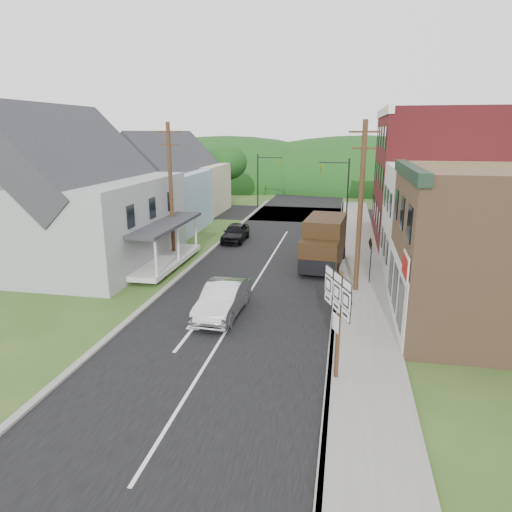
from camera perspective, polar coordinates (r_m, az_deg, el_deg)
The scene contains 25 objects.
ground at distance 22.62m, azimuth -1.98°, elevation -6.54°, with size 120.00×120.00×0.00m, color #2D4719.
road at distance 31.95m, azimuth 2.07°, elevation 0.03°, with size 9.00×90.00×0.02m, color black.
cross_road at distance 48.42m, azimuth 5.27°, elevation 5.25°, with size 60.00×9.00×0.02m, color black.
sidewalk_right at distance 29.66m, azimuth 12.77°, elevation -1.41°, with size 2.80×55.00×0.15m, color slate.
curb_right at distance 29.64m, azimuth 10.17°, elevation -1.28°, with size 0.20×55.00×0.15m, color slate.
curb_left at distance 31.12m, azimuth -7.01°, elevation -0.38°, with size 0.30×55.00×0.12m, color slate.
storefront_tan at distance 22.00m, azimuth 27.95°, elevation 0.58°, with size 8.00×8.00×7.00m, color brown.
storefront_white at distance 29.15m, azimuth 23.85°, elevation 3.79°, with size 8.00×7.00×6.50m, color silver.
storefront_red at distance 38.15m, azimuth 21.15°, elevation 9.17°, with size 8.00×12.00×10.00m, color maroon.
house_gray at distance 31.61m, azimuth -21.28°, elevation 6.68°, with size 10.20×12.24×8.35m.
house_blue at distance 40.91m, azimuth -11.82°, elevation 8.37°, with size 7.14×8.16×7.28m.
house_cream at distance 49.45m, azimuth -8.31°, elevation 9.68°, with size 7.14×8.16×7.28m.
utility_pole_right at distance 24.25m, azimuth 12.92°, elevation 6.00°, with size 1.60×0.26×9.00m.
utility_pole_left at distance 30.84m, azimuth -10.59°, elevation 8.05°, with size 1.60×0.26×9.00m.
traffic_signal_right at distance 44.19m, azimuth 10.53°, elevation 9.02°, with size 2.87×0.20×6.00m.
traffic_signal_left at distance 51.96m, azimuth 0.99°, elevation 10.18°, with size 2.87×0.20×6.00m.
tree_left_b at distance 39.25m, azimuth -22.99°, elevation 8.96°, with size 4.80×4.80×6.94m.
tree_left_c at distance 46.99m, azimuth -19.75°, elevation 11.42°, with size 5.80×5.80×8.41m.
tree_left_d at distance 54.34m, azimuth -3.70°, elevation 11.57°, with size 4.80×4.80×6.94m.
forested_ridge at distance 76.06m, azimuth 7.52°, elevation 8.85°, with size 90.00×30.00×16.00m, color #11330F.
silver_sedan at distance 21.57m, azimuth -4.17°, elevation -5.48°, with size 1.64×4.71×1.55m, color silver.
dark_sedan at distance 35.99m, azimuth -2.60°, elevation 2.93°, with size 1.67×4.14×1.41m, color black.
delivery_van at distance 29.25m, azimuth 8.47°, elevation 1.67°, with size 2.76×5.82×3.16m.
route_sign_cluster at distance 15.60m, azimuth 10.17°, elevation -6.66°, with size 0.94×2.06×3.86m.
warning_sign at distance 26.19m, azimuth 14.13°, elevation 0.31°, with size 0.20×0.72×2.66m.
Camera 1 is at (4.81, -20.44, 8.43)m, focal length 32.00 mm.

